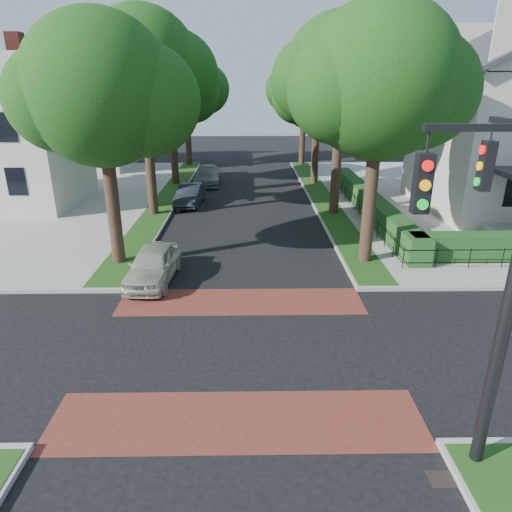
# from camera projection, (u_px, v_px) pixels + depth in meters

# --- Properties ---
(ground) EXTENTS (120.00, 120.00, 0.00)m
(ground) POSITION_uv_depth(u_px,v_px,m) (240.00, 348.00, 13.97)
(ground) COLOR black
(ground) RESTS_ON ground
(crosswalk_far) EXTENTS (9.00, 2.20, 0.01)m
(crosswalk_far) POSITION_uv_depth(u_px,v_px,m) (241.00, 302.00, 16.96)
(crosswalk_far) COLOR maroon
(crosswalk_far) RESTS_ON ground
(crosswalk_near) EXTENTS (9.00, 2.20, 0.01)m
(crosswalk_near) POSITION_uv_depth(u_px,v_px,m) (237.00, 421.00, 10.97)
(crosswalk_near) COLOR maroon
(crosswalk_near) RESTS_ON ground
(storm_drain) EXTENTS (0.65, 0.45, 0.01)m
(storm_drain) POSITION_uv_depth(u_px,v_px,m) (444.00, 479.00, 9.35)
(storm_drain) COLOR black
(storm_drain) RESTS_ON ground
(grass_strip_ne) EXTENTS (1.60, 29.80, 0.02)m
(grass_strip_ne) POSITION_uv_depth(u_px,v_px,m) (322.00, 197.00, 31.84)
(grass_strip_ne) COLOR #204012
(grass_strip_ne) RESTS_ON sidewalk_ne
(grass_strip_nw) EXTENTS (1.60, 29.80, 0.02)m
(grass_strip_nw) POSITION_uv_depth(u_px,v_px,m) (167.00, 198.00, 31.68)
(grass_strip_nw) COLOR #204012
(grass_strip_nw) RESTS_ON sidewalk_nw
(tree_right_near) EXTENTS (7.75, 6.67, 10.66)m
(tree_right_near) POSITION_uv_depth(u_px,v_px,m) (381.00, 83.00, 18.10)
(tree_right_near) COLOR black
(tree_right_near) RESTS_ON sidewalk_ne
(tree_right_mid) EXTENTS (8.25, 7.09, 11.22)m
(tree_right_mid) POSITION_uv_depth(u_px,v_px,m) (343.00, 76.00, 25.46)
(tree_right_mid) COLOR black
(tree_right_mid) RESTS_ON sidewalk_ne
(tree_right_far) EXTENTS (7.25, 6.23, 9.74)m
(tree_right_far) POSITION_uv_depth(u_px,v_px,m) (319.00, 93.00, 34.23)
(tree_right_far) COLOR black
(tree_right_far) RESTS_ON sidewalk_ne
(tree_right_back) EXTENTS (7.50, 6.45, 10.20)m
(tree_right_back) POSITION_uv_depth(u_px,v_px,m) (305.00, 87.00, 42.52)
(tree_right_back) COLOR black
(tree_right_back) RESTS_ON sidewalk_ne
(tree_left_near) EXTENTS (7.50, 6.45, 10.20)m
(tree_left_near) POSITION_uv_depth(u_px,v_px,m) (104.00, 92.00, 18.06)
(tree_left_near) COLOR black
(tree_left_near) RESTS_ON sidewalk_nw
(tree_left_mid) EXTENTS (8.00, 6.88, 11.48)m
(tree_left_mid) POSITION_uv_depth(u_px,v_px,m) (145.00, 69.00, 25.17)
(tree_left_mid) COLOR black
(tree_left_mid) RESTS_ON sidewalk_nw
(tree_left_far) EXTENTS (7.00, 6.02, 9.86)m
(tree_left_far) POSITION_uv_depth(u_px,v_px,m) (172.00, 90.00, 33.99)
(tree_left_far) COLOR black
(tree_left_far) RESTS_ON sidewalk_nw
(tree_left_back) EXTENTS (7.75, 6.66, 10.44)m
(tree_left_back) POSITION_uv_depth(u_px,v_px,m) (187.00, 85.00, 42.32)
(tree_left_back) COLOR black
(tree_left_back) RESTS_ON sidewalk_nw
(hedge_main_road) EXTENTS (1.00, 18.00, 1.20)m
(hedge_main_road) POSITION_uv_depth(u_px,v_px,m) (370.00, 203.00, 27.83)
(hedge_main_road) COLOR #19491C
(hedge_main_road) RESTS_ON sidewalk_ne
(fence_main_road) EXTENTS (0.06, 18.00, 0.90)m
(fence_main_road) POSITION_uv_depth(u_px,v_px,m) (357.00, 206.00, 27.87)
(fence_main_road) COLOR black
(fence_main_road) RESTS_ON sidewalk_ne
(house_left_far) EXTENTS (10.00, 9.00, 10.14)m
(house_left_far) POSITION_uv_depth(u_px,v_px,m) (77.00, 113.00, 41.85)
(house_left_far) COLOR beige
(house_left_far) RESTS_ON sidewalk_nw
(traffic_signal) EXTENTS (2.17, 2.00, 8.00)m
(traffic_signal) POSITION_uv_depth(u_px,v_px,m) (502.00, 255.00, 8.24)
(traffic_signal) COLOR black
(traffic_signal) RESTS_ON sidewalk_se
(parked_car_front) EXTENTS (1.95, 4.30, 1.43)m
(parked_car_front) POSITION_uv_depth(u_px,v_px,m) (153.00, 265.00, 18.49)
(parked_car_front) COLOR #B5B6A4
(parked_car_front) RESTS_ON ground
(parked_car_middle) EXTENTS (1.76, 4.24, 1.37)m
(parked_car_middle) POSITION_uv_depth(u_px,v_px,m) (190.00, 195.00, 30.20)
(parked_car_middle) COLOR #202530
(parked_car_middle) RESTS_ON ground
(parked_car_rear) EXTENTS (2.08, 4.93, 1.42)m
(parked_car_rear) POSITION_uv_depth(u_px,v_px,m) (208.00, 175.00, 36.39)
(parked_car_rear) COLOR slate
(parked_car_rear) RESTS_ON ground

